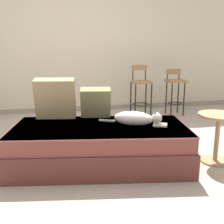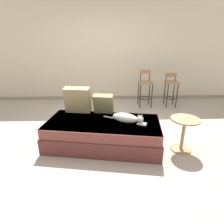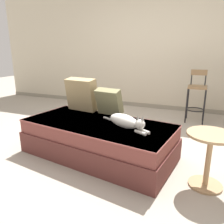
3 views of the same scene
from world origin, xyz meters
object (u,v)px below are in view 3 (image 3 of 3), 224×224
at_px(couch, 98,138).
at_px(cat, 126,121).
at_px(throw_pillow_middle, 109,102).
at_px(side_table, 209,152).
at_px(bar_stool_near_window, 197,93).
at_px(throw_pillow_corner, 82,94).

bearing_deg(couch, cat, -8.56).
height_order(throw_pillow_middle, cat, throw_pillow_middle).
xyz_separation_m(cat, side_table, (0.88, -0.14, -0.15)).
xyz_separation_m(bar_stool_near_window, side_table, (0.20, -2.12, -0.17)).
bearing_deg(side_table, bar_stool_near_window, 95.29).
relative_size(couch, bar_stool_near_window, 2.08).
distance_m(couch, throw_pillow_middle, 0.53).
bearing_deg(throw_pillow_middle, cat, -47.03).
height_order(throw_pillow_corner, throw_pillow_middle, throw_pillow_corner).
distance_m(couch, cat, 0.48).
bearing_deg(side_table, throw_pillow_corner, 160.36).
distance_m(throw_pillow_middle, side_table, 1.39).
height_order(throw_pillow_middle, bar_stool_near_window, bar_stool_near_window).
height_order(cat, side_table, cat).
height_order(couch, throw_pillow_middle, throw_pillow_middle).
relative_size(throw_pillow_corner, throw_pillow_middle, 1.28).
xyz_separation_m(throw_pillow_middle, cat, (0.38, -0.40, -0.11)).
distance_m(throw_pillow_corner, cat, 0.97).
xyz_separation_m(couch, side_table, (1.26, -0.20, 0.14)).
bearing_deg(cat, throw_pillow_middle, 132.97).
relative_size(throw_pillow_middle, bar_stool_near_window, 0.40).
bearing_deg(throw_pillow_middle, couch, -91.09).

